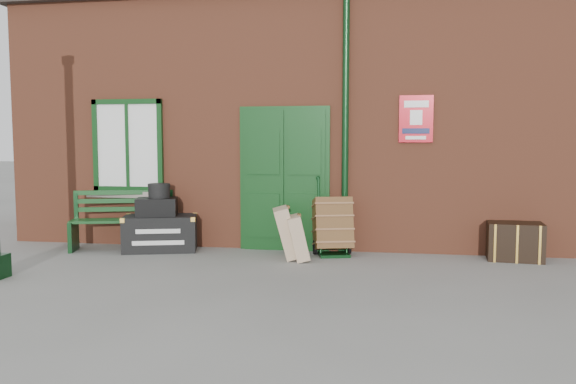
% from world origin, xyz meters
% --- Properties ---
extents(ground, '(80.00, 80.00, 0.00)m').
position_xyz_m(ground, '(0.00, 0.00, 0.00)').
color(ground, gray).
rests_on(ground, ground).
extents(station_building, '(10.30, 4.30, 4.36)m').
position_xyz_m(station_building, '(-0.00, 3.49, 2.16)').
color(station_building, brown).
rests_on(station_building, ground).
extents(bench, '(1.63, 0.90, 0.97)m').
position_xyz_m(bench, '(-2.86, 1.14, 0.49)').
color(bench, '#0F3713').
rests_on(bench, ground).
extents(houdini_trunk, '(1.24, 0.89, 0.56)m').
position_xyz_m(houdini_trunk, '(-2.22, 1.09, 0.28)').
color(houdini_trunk, black).
rests_on(houdini_trunk, ground).
extents(strongbox, '(0.71, 0.60, 0.28)m').
position_xyz_m(strongbox, '(-2.27, 1.09, 0.70)').
color(strongbox, black).
rests_on(strongbox, houdini_trunk).
extents(hatbox, '(0.41, 0.41, 0.22)m').
position_xyz_m(hatbox, '(-2.24, 1.12, 0.95)').
color(hatbox, black).
rests_on(hatbox, strongbox).
extents(suitcase_back, '(0.50, 0.60, 0.77)m').
position_xyz_m(suitcase_back, '(-0.16, 0.83, 0.38)').
color(suitcase_back, tan).
rests_on(suitcase_back, ground).
extents(suitcase_front, '(0.42, 0.54, 0.66)m').
position_xyz_m(suitcase_front, '(0.02, 0.73, 0.33)').
color(suitcase_front, tan).
rests_on(suitcase_front, ground).
extents(porter_trolley, '(0.69, 0.73, 1.16)m').
position_xyz_m(porter_trolley, '(0.48, 1.23, 0.45)').
color(porter_trolley, black).
rests_on(porter_trolley, ground).
extents(dark_trunk, '(0.80, 0.56, 0.55)m').
position_xyz_m(dark_trunk, '(3.12, 1.25, 0.27)').
color(dark_trunk, black).
rests_on(dark_trunk, ground).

